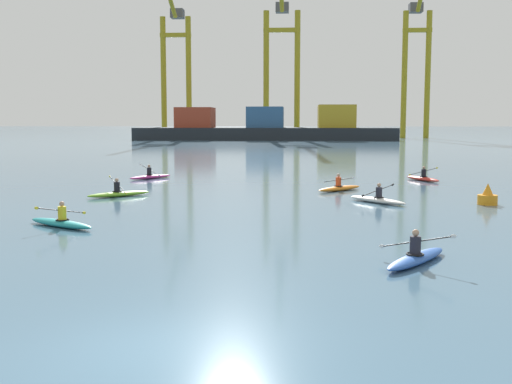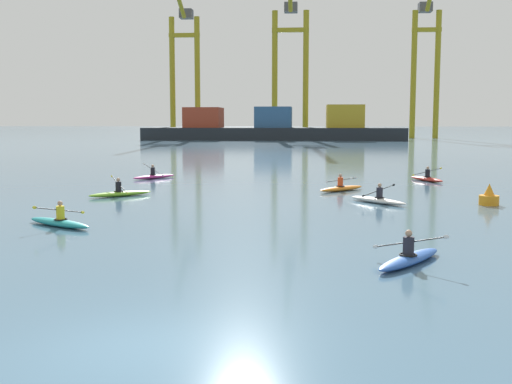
{
  "view_description": "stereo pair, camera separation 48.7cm",
  "coord_description": "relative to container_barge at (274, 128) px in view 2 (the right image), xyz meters",
  "views": [
    {
      "loc": [
        2.26,
        -10.18,
        3.89
      ],
      "look_at": [
        0.43,
        18.4,
        0.6
      ],
      "focal_mm": 43.89,
      "sensor_mm": 36.0,
      "label": 1
    },
    {
      "loc": [
        2.75,
        -10.15,
        3.89
      ],
      "look_at": [
        0.43,
        18.4,
        0.6
      ],
      "focal_mm": 43.89,
      "sensor_mm": 36.0,
      "label": 2
    }
  ],
  "objects": [
    {
      "name": "ground_plane",
      "position": [
        3.73,
        -115.17,
        -2.34
      ],
      "size": [
        800.0,
        800.0,
        0.0
      ],
      "primitive_type": "plane",
      "color": "#476B84"
    },
    {
      "name": "container_barge",
      "position": [
        0.0,
        0.0,
        0.0
      ],
      "size": [
        51.25,
        11.73,
        6.91
      ],
      "color": "#1E2328",
      "rests_on": "ground"
    },
    {
      "name": "gantry_crane_west",
      "position": [
        -20.57,
        12.73,
        15.25
      ],
      "size": [
        6.8,
        17.8,
        33.56
      ],
      "color": "olive",
      "rests_on": "ground"
    },
    {
      "name": "gantry_crane_west_mid",
      "position": [
        2.82,
        8.67,
        16.0
      ],
      "size": [
        7.8,
        21.57,
        35.9
      ],
      "color": "olive",
      "rests_on": "ground"
    },
    {
      "name": "gantry_crane_east_mid",
      "position": [
        31.84,
        13.61,
        15.87
      ],
      "size": [
        6.2,
        16.77,
        37.16
      ],
      "color": "olive",
      "rests_on": "ground"
    },
    {
      "name": "channel_buoy",
      "position": [
        14.88,
        -95.97,
        -1.98
      ],
      "size": [
        0.9,
        0.9,
        1.0
      ],
      "color": "orange",
      "rests_on": "ground"
    },
    {
      "name": "kayak_lime",
      "position": [
        -3.07,
        -94.06,
        -2.16
      ],
      "size": [
        3.0,
        2.63,
        1.04
      ],
      "color": "#7ABC2D",
      "rests_on": "ground"
    },
    {
      "name": "kayak_red",
      "position": [
        14.2,
        -84.48,
        -2.16
      ],
      "size": [
        2.08,
        3.35,
        0.95
      ],
      "color": "red",
      "rests_on": "ground"
    },
    {
      "name": "kayak_teal",
      "position": [
        -2.6,
        -103.22,
        -2.16
      ],
      "size": [
        3.19,
        2.32,
        0.95
      ],
      "color": "teal",
      "rests_on": "ground"
    },
    {
      "name": "kayak_magenta",
      "position": [
        -3.73,
        -84.25,
        -2.16
      ],
      "size": [
        2.57,
        3.05,
        1.01
      ],
      "color": "#C13384",
      "rests_on": "ground"
    },
    {
      "name": "kayak_white",
      "position": [
        9.85,
        -95.71,
        -2.16
      ],
      "size": [
        2.69,
        2.96,
        0.95
      ],
      "color": "silver",
      "rests_on": "ground"
    },
    {
      "name": "kayak_blue",
      "position": [
        9.3,
        -108.36,
        -2.16
      ],
      "size": [
        2.41,
        3.15,
        0.95
      ],
      "color": "#2856B2",
      "rests_on": "ground"
    },
    {
      "name": "kayak_orange",
      "position": [
        8.41,
        -90.64,
        -2.16
      ],
      "size": [
        2.81,
        2.85,
        0.95
      ],
      "color": "orange",
      "rests_on": "ground"
    }
  ]
}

